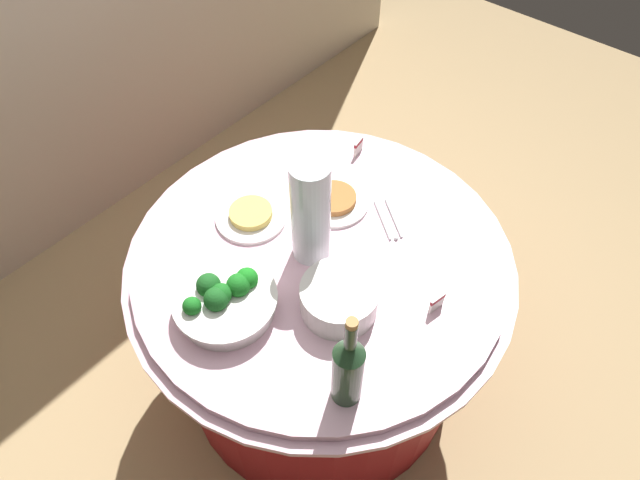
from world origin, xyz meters
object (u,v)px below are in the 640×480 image
(broccoli_bowl, at_px, (225,300))
(label_placard_mid, at_px, (358,146))
(food_plate_noodles, at_px, (251,215))
(wine_bottle, at_px, (348,369))
(label_placard_front, at_px, (437,302))
(food_plate_peanuts, at_px, (334,200))
(plate_stack, at_px, (339,298))
(decorative_fruit_vase, at_px, (311,218))
(serving_tongs, at_px, (389,221))

(broccoli_bowl, xyz_separation_m, label_placard_mid, (0.72, 0.12, -0.01))
(label_placard_mid, bearing_deg, food_plate_noodles, 171.65)
(wine_bottle, relative_size, label_placard_front, 6.11)
(food_plate_peanuts, height_order, food_plate_noodles, same)
(plate_stack, bearing_deg, wine_bottle, -136.55)
(broccoli_bowl, distance_m, plate_stack, 0.30)
(plate_stack, bearing_deg, food_plate_peanuts, 41.57)
(decorative_fruit_vase, height_order, food_plate_peanuts, decorative_fruit_vase)
(plate_stack, bearing_deg, decorative_fruit_vase, 61.96)
(decorative_fruit_vase, height_order, label_placard_front, decorative_fruit_vase)
(broccoli_bowl, bearing_deg, serving_tongs, -15.41)
(food_plate_noodles, relative_size, label_placard_front, 4.00)
(decorative_fruit_vase, height_order, food_plate_noodles, decorative_fruit_vase)
(serving_tongs, distance_m, food_plate_peanuts, 0.18)
(label_placard_mid, bearing_deg, serving_tongs, -124.94)
(serving_tongs, height_order, food_plate_noodles, food_plate_noodles)
(wine_bottle, bearing_deg, plate_stack, 43.45)
(food_plate_noodles, bearing_deg, decorative_fruit_vase, -84.32)
(broccoli_bowl, relative_size, label_placard_mid, 5.09)
(decorative_fruit_vase, relative_size, label_placard_front, 6.18)
(food_plate_noodles, bearing_deg, label_placard_mid, -8.35)
(food_plate_peanuts, bearing_deg, food_plate_noodles, 144.45)
(broccoli_bowl, height_order, food_plate_peanuts, broccoli_bowl)
(broccoli_bowl, relative_size, food_plate_peanuts, 1.27)
(decorative_fruit_vase, bearing_deg, food_plate_peanuts, 20.85)
(food_plate_noodles, height_order, label_placard_mid, label_placard_mid)
(label_placard_mid, bearing_deg, broccoli_bowl, -170.82)
(food_plate_noodles, bearing_deg, label_placard_front, -81.45)
(wine_bottle, height_order, food_plate_peanuts, wine_bottle)
(food_plate_peanuts, relative_size, food_plate_noodles, 1.00)
(wine_bottle, bearing_deg, label_placard_front, -5.40)
(plate_stack, relative_size, serving_tongs, 1.36)
(plate_stack, height_order, label_placard_mid, plate_stack)
(food_plate_peanuts, distance_m, label_placard_front, 0.47)
(broccoli_bowl, relative_size, wine_bottle, 0.83)
(wine_bottle, bearing_deg, serving_tongs, 25.61)
(broccoli_bowl, distance_m, decorative_fruit_vase, 0.32)
(plate_stack, distance_m, food_plate_noodles, 0.42)
(wine_bottle, xyz_separation_m, food_plate_noodles, (0.25, 0.58, -0.12))
(decorative_fruit_vase, bearing_deg, label_placard_mid, 20.63)
(decorative_fruit_vase, distance_m, serving_tongs, 0.30)
(plate_stack, xyz_separation_m, serving_tongs, (0.34, 0.08, -0.04))
(broccoli_bowl, relative_size, label_placard_front, 5.09)
(label_placard_front, relative_size, label_placard_mid, 1.00)
(decorative_fruit_vase, bearing_deg, wine_bottle, -128.05)
(plate_stack, distance_m, label_placard_front, 0.26)
(food_plate_peanuts, distance_m, food_plate_noodles, 0.26)
(serving_tongs, bearing_deg, label_placard_mid, 55.06)
(plate_stack, height_order, serving_tongs, plate_stack)
(broccoli_bowl, distance_m, serving_tongs, 0.56)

